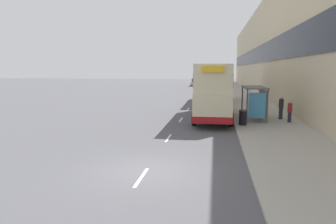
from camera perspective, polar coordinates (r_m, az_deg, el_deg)
name	(u,v)px	position (r m, az deg, el deg)	size (l,w,h in m)	color
ground_plane	(146,171)	(11.98, -4.27, -11.16)	(220.00, 220.00, 0.00)	#515156
pavement	(239,93)	(49.80, 13.42, 3.45)	(5.00, 93.00, 0.14)	#A39E93
terrace_facade	(267,51)	(50.21, 18.31, 11.03)	(3.10, 93.00, 13.68)	#C6B793
lane_mark_0	(141,177)	(11.33, -5.11, -12.30)	(0.12, 2.00, 0.01)	silver
lane_mark_1	(168,138)	(17.38, 0.05, -4.99)	(0.12, 2.00, 0.01)	silver
lane_mark_2	(181,120)	(23.64, 2.47, -1.48)	(0.12, 2.00, 0.01)	silver
lane_mark_3	(188,109)	(29.97, 3.86, 0.56)	(0.12, 2.00, 0.01)	silver
lane_mark_4	(193,102)	(36.34, 4.77, 1.88)	(0.12, 2.00, 0.01)	silver
lane_mark_5	(196,97)	(42.73, 5.41, 2.81)	(0.12, 2.00, 0.01)	silver
lane_mark_6	(199,94)	(49.13, 5.88, 3.50)	(0.12, 2.00, 0.01)	silver
lane_mark_7	(201,91)	(55.53, 6.25, 4.03)	(0.12, 2.00, 0.01)	silver
bus_shelter	(257,97)	(23.79, 16.56, 2.79)	(1.60, 4.20, 2.48)	#4C4C51
double_decker_bus_near	(213,90)	(24.34, 8.62, 4.12)	(2.85, 10.76, 4.30)	beige
double_decker_bus_ahead	(214,83)	(36.69, 8.82, 5.44)	(2.85, 10.78, 4.30)	beige
car_0	(195,82)	(71.80, 5.22, 5.64)	(2.02, 4.35, 1.72)	#B7B799
car_1	(212,83)	(69.08, 8.43, 5.50)	(1.91, 4.49, 1.74)	black
car_2	(216,82)	(75.47, 9.19, 5.69)	(2.01, 4.20, 1.72)	#B7B799
car_3	(215,86)	(54.91, 8.87, 4.83)	(1.94, 3.91, 1.75)	navy
pedestrian_at_shelter	(281,107)	(24.52, 20.73, 0.83)	(0.36, 0.36, 1.79)	#23232D
pedestrian_1	(290,111)	(23.31, 22.18, 0.15)	(0.32, 0.32, 1.60)	#23232D
litter_bin	(243,117)	(21.22, 14.07, -1.01)	(0.55, 0.55, 1.05)	black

